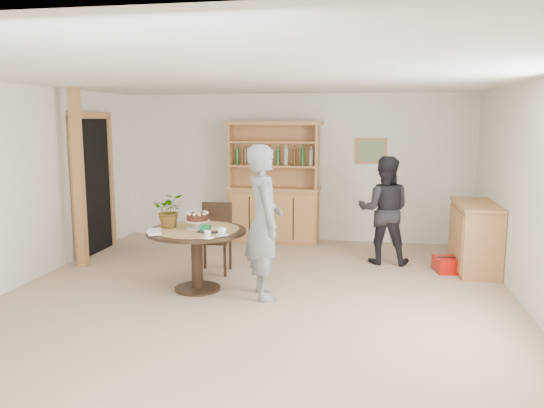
{
  "coord_description": "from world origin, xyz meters",
  "views": [
    {
      "loc": [
        1.24,
        -5.53,
        2.06
      ],
      "look_at": [
        0.12,
        0.72,
        1.05
      ],
      "focal_mm": 35.0,
      "sensor_mm": 36.0,
      "label": 1
    }
  ],
  "objects_px": {
    "hutch": "(274,202)",
    "adult_person": "(384,210)",
    "sideboard": "(475,236)",
    "teen_boy": "(264,222)",
    "dining_chair": "(216,233)",
    "red_suitcase": "(457,264)",
    "dining_table": "(197,241)"
  },
  "relations": [
    {
      "from": "dining_table",
      "to": "teen_boy",
      "type": "height_order",
      "value": "teen_boy"
    },
    {
      "from": "dining_table",
      "to": "teen_boy",
      "type": "distance_m",
      "value": 0.9
    },
    {
      "from": "hutch",
      "to": "sideboard",
      "type": "height_order",
      "value": "hutch"
    },
    {
      "from": "dining_chair",
      "to": "hutch",
      "type": "bearing_deg",
      "value": 72.78
    },
    {
      "from": "hutch",
      "to": "sideboard",
      "type": "distance_m",
      "value": 3.29
    },
    {
      "from": "sideboard",
      "to": "teen_boy",
      "type": "xyz_separation_m",
      "value": [
        -2.66,
        -1.63,
        0.42
      ]
    },
    {
      "from": "dining_chair",
      "to": "teen_boy",
      "type": "height_order",
      "value": "teen_boy"
    },
    {
      "from": "dining_table",
      "to": "sideboard",
      "type": "bearing_deg",
      "value": 23.53
    },
    {
      "from": "dining_table",
      "to": "adult_person",
      "type": "bearing_deg",
      "value": 36.42
    },
    {
      "from": "teen_boy",
      "to": "adult_person",
      "type": "relative_size",
      "value": 1.15
    },
    {
      "from": "hutch",
      "to": "sideboard",
      "type": "bearing_deg",
      "value": -22.21
    },
    {
      "from": "hutch",
      "to": "teen_boy",
      "type": "bearing_deg",
      "value": -82.36
    },
    {
      "from": "hutch",
      "to": "dining_table",
      "type": "bearing_deg",
      "value": -99.54
    },
    {
      "from": "dining_chair",
      "to": "red_suitcase",
      "type": "relative_size",
      "value": 1.44
    },
    {
      "from": "sideboard",
      "to": "dining_chair",
      "type": "height_order",
      "value": "dining_chair"
    },
    {
      "from": "dining_table",
      "to": "adult_person",
      "type": "xyz_separation_m",
      "value": [
        2.27,
        1.67,
        0.17
      ]
    },
    {
      "from": "adult_person",
      "to": "sideboard",
      "type": "bearing_deg",
      "value": 175.77
    },
    {
      "from": "sideboard",
      "to": "dining_chair",
      "type": "relative_size",
      "value": 1.33
    },
    {
      "from": "dining_table",
      "to": "teen_boy",
      "type": "xyz_separation_m",
      "value": [
        0.85,
        -0.1,
        0.29
      ]
    },
    {
      "from": "hutch",
      "to": "adult_person",
      "type": "xyz_separation_m",
      "value": [
        1.8,
        -1.09,
        0.09
      ]
    },
    {
      "from": "hutch",
      "to": "dining_table",
      "type": "distance_m",
      "value": 2.81
    },
    {
      "from": "sideboard",
      "to": "teen_boy",
      "type": "distance_m",
      "value": 3.14
    },
    {
      "from": "hutch",
      "to": "dining_chair",
      "type": "bearing_deg",
      "value": -103.64
    },
    {
      "from": "dining_chair",
      "to": "adult_person",
      "type": "xyz_separation_m",
      "value": [
        2.27,
        0.84,
        0.24
      ]
    },
    {
      "from": "hutch",
      "to": "dining_chair",
      "type": "xyz_separation_m",
      "value": [
        -0.47,
        -1.94,
        -0.15
      ]
    },
    {
      "from": "dining_table",
      "to": "hutch",
      "type": "bearing_deg",
      "value": 80.46
    },
    {
      "from": "dining_table",
      "to": "teen_boy",
      "type": "bearing_deg",
      "value": -6.71
    },
    {
      "from": "teen_boy",
      "to": "red_suitcase",
      "type": "xyz_separation_m",
      "value": [
        2.42,
        1.48,
        -0.79
      ]
    },
    {
      "from": "sideboard",
      "to": "dining_table",
      "type": "distance_m",
      "value": 3.83
    },
    {
      "from": "dining_chair",
      "to": "teen_boy",
      "type": "relative_size",
      "value": 0.53
    },
    {
      "from": "hutch",
      "to": "teen_boy",
      "type": "height_order",
      "value": "hutch"
    },
    {
      "from": "hutch",
      "to": "adult_person",
      "type": "relative_size",
      "value": 1.31
    }
  ]
}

